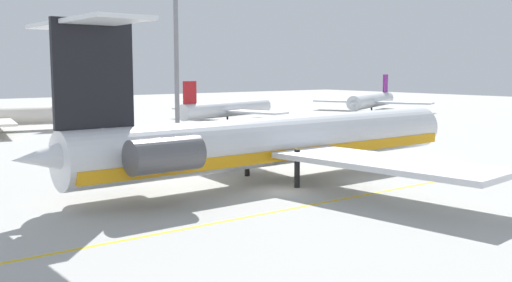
{
  "coord_description": "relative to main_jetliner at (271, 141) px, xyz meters",
  "views": [
    {
      "loc": [
        -31.52,
        -37.23,
        10.17
      ],
      "look_at": [
        3.19,
        8.06,
        3.23
      ],
      "focal_mm": 41.49,
      "sensor_mm": 36.0,
      "label": 1
    }
  ],
  "objects": [
    {
      "name": "taxiway_centreline",
      "position": [
        1.33,
        -9.21,
        -3.75
      ],
      "size": [
        85.25,
        0.48,
        0.01
      ],
      "primitive_type": "cube",
      "rotation": [
        0.0,
        0.0,
        0.0
      ],
      "color": "gold",
      "rests_on": "ground"
    },
    {
      "name": "airliner_mid_right",
      "position": [
        33.87,
        55.08,
        -1.39
      ],
      "size": [
        26.5,
        26.5,
        8.03
      ],
      "rotation": [
        0.0,
        0.0,
        0.28
      ],
      "color": "silver",
      "rests_on": "ground"
    },
    {
      "name": "main_jetliner",
      "position": [
        0.0,
        0.0,
        0.0
      ],
      "size": [
        47.12,
        41.97,
        13.75
      ],
      "rotation": [
        0.0,
        0.0,
        0.01
      ],
      "color": "silver",
      "rests_on": "ground"
    },
    {
      "name": "airliner_far_right",
      "position": [
        75.88,
        55.52,
        -1.15
      ],
      "size": [
        28.04,
        28.3,
        8.83
      ],
      "rotation": [
        0.0,
        0.0,
        3.58
      ],
      "color": "silver",
      "rests_on": "ground"
    },
    {
      "name": "ground",
      "position": [
        -1.87,
        -4.04,
        -3.75
      ],
      "size": [
        357.1,
        357.1,
        0.0
      ],
      "primitive_type": "plane",
      "color": "#ADADA8"
    },
    {
      "name": "light_mast",
      "position": [
        11.55,
        37.0,
        12.38
      ],
      "size": [
        4.0,
        0.7,
        29.79
      ],
      "color": "slate",
      "rests_on": "ground"
    }
  ]
}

